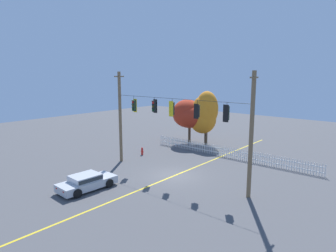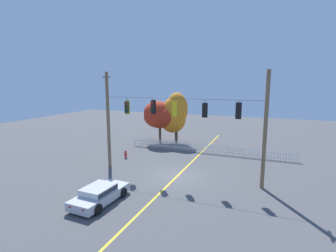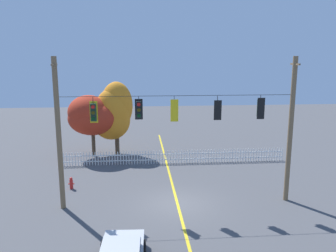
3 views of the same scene
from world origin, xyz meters
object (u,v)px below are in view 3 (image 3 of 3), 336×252
autumn_maple_near_fence (91,116)px  traffic_signal_northbound_primary (174,110)px  traffic_signal_southbound_primary (217,110)px  autumn_maple_mid (113,113)px  traffic_signal_northbound_secondary (260,108)px  traffic_signal_eastbound_side (93,112)px  traffic_signal_westbound_side (139,110)px  fire_hydrant (71,183)px

autumn_maple_near_fence → traffic_signal_northbound_primary: bearing=-59.7°
traffic_signal_southbound_primary → autumn_maple_mid: traffic_signal_southbound_primary is taller
traffic_signal_southbound_primary → autumn_maple_mid: bearing=121.1°
traffic_signal_northbound_primary → traffic_signal_northbound_secondary: 4.95m
traffic_signal_northbound_secondary → autumn_maple_mid: traffic_signal_northbound_secondary is taller
traffic_signal_southbound_primary → traffic_signal_northbound_secondary: 2.50m
traffic_signal_eastbound_side → autumn_maple_near_fence: traffic_signal_eastbound_side is taller
traffic_signal_eastbound_side → traffic_signal_westbound_side: size_ratio=1.11×
traffic_signal_eastbound_side → traffic_signal_southbound_primary: 6.92m
autumn_maple_near_fence → traffic_signal_eastbound_side: bearing=-81.2°
autumn_maple_mid → traffic_signal_westbound_side: bearing=-78.6°
fire_hydrant → traffic_signal_northbound_primary: bearing=-24.3°
traffic_signal_northbound_primary → traffic_signal_westbound_side: bearing=179.4°
traffic_signal_westbound_side → fire_hydrant: 7.54m
traffic_signal_westbound_side → traffic_signal_southbound_primary: (4.43, -0.02, -0.07)m
traffic_signal_eastbound_side → traffic_signal_northbound_primary: bearing=-0.3°
traffic_signal_southbound_primary → traffic_signal_northbound_primary: bearing=-180.0°
traffic_signal_westbound_side → traffic_signal_northbound_primary: same height
traffic_signal_northbound_secondary → fire_hydrant: 12.93m
autumn_maple_near_fence → fire_hydrant: 8.13m
traffic_signal_northbound_secondary → autumn_maple_mid: size_ratio=0.21×
autumn_maple_mid → fire_hydrant: size_ratio=8.11×
fire_hydrant → autumn_maple_mid: bearing=74.2°
autumn_maple_near_fence → traffic_signal_southbound_primary: bearing=-50.6°
traffic_signal_northbound_primary → fire_hydrant: (-6.49, 2.93, -5.24)m
traffic_signal_eastbound_side → autumn_maple_mid: (0.27, 11.01, -1.87)m
traffic_signal_southbound_primary → traffic_signal_northbound_secondary: size_ratio=1.01×
traffic_signal_northbound_secondary → autumn_maple_near_fence: size_ratio=0.26×
traffic_signal_westbound_side → traffic_signal_southbound_primary: size_ratio=0.96×
traffic_signal_westbound_side → traffic_signal_northbound_primary: 1.98m
traffic_signal_northbound_primary → traffic_signal_southbound_primary: same height
autumn_maple_mid → traffic_signal_eastbound_side: bearing=-91.4°
traffic_signal_southbound_primary → autumn_maple_near_fence: 13.58m
traffic_signal_northbound_primary → fire_hydrant: bearing=155.7°
traffic_signal_westbound_side → traffic_signal_northbound_secondary: size_ratio=0.97×
traffic_signal_southbound_primary → autumn_maple_mid: 13.02m
traffic_signal_northbound_secondary → traffic_signal_eastbound_side: bearing=179.9°
traffic_signal_eastbound_side → traffic_signal_northbound_secondary: size_ratio=1.07×
traffic_signal_northbound_secondary → autumn_maple_near_fence: traffic_signal_northbound_secondary is taller
traffic_signal_southbound_primary → fire_hydrant: size_ratio=1.76×
traffic_signal_eastbound_side → autumn_maple_mid: traffic_signal_eastbound_side is taller
traffic_signal_westbound_side → autumn_maple_mid: size_ratio=0.21×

